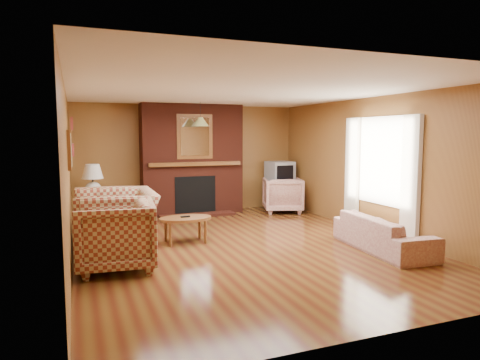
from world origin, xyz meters
name	(u,v)px	position (x,y,z in m)	size (l,w,h in m)	color
floor	(242,246)	(0.00, 0.00, 0.00)	(6.50, 6.50, 0.00)	#4F2210
ceiling	(242,91)	(0.00, 0.00, 2.40)	(6.50, 6.50, 0.00)	white
wall_back	(189,159)	(0.00, 3.25, 1.20)	(6.50, 6.50, 0.00)	olive
wall_front	(384,199)	(0.00, -3.25, 1.20)	(6.50, 6.50, 0.00)	olive
wall_left	(68,175)	(-2.50, 0.00, 1.20)	(6.50, 6.50, 0.00)	olive
wall_right	(374,166)	(2.50, 0.00, 1.20)	(6.50, 6.50, 0.00)	olive
fireplace	(192,160)	(0.00, 2.98, 1.18)	(2.20, 0.82, 2.40)	#4D1B10
window_right	(380,171)	(2.45, -0.20, 1.13)	(0.10, 1.85, 2.00)	beige
bookshelf	(72,139)	(-2.44, 1.90, 1.67)	(0.09, 0.55, 0.71)	brown
botanical_print	(69,150)	(-2.47, -0.30, 1.55)	(0.05, 0.40, 0.50)	brown
pendant_light	(200,122)	(0.00, 2.30, 2.00)	(0.36, 0.36, 0.48)	black
plaid_loveseat	(116,219)	(-1.85, 0.65, 0.44)	(1.36, 1.18, 0.88)	maroon
plaid_armchair	(116,235)	(-1.95, -0.50, 0.45)	(0.96, 0.98, 0.89)	maroon
floral_sofa	(383,233)	(1.90, -1.00, 0.26)	(1.79, 0.70, 0.52)	beige
floral_armchair	(283,195)	(1.94, 2.43, 0.39)	(0.83, 0.85, 0.78)	beige
coffee_table	(185,220)	(-0.78, 0.53, 0.36)	(0.85, 0.53, 0.44)	brown
side_table	(94,212)	(-2.10, 2.45, 0.27)	(0.40, 0.40, 0.53)	brown
table_lamp	(93,179)	(-2.10, 2.45, 0.90)	(0.39, 0.39, 0.65)	silver
tv_stand	(279,196)	(2.05, 2.80, 0.31)	(0.56, 0.51, 0.61)	black
crt_tv	(280,172)	(2.05, 2.79, 0.87)	(0.58, 0.58, 0.51)	#999BA0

